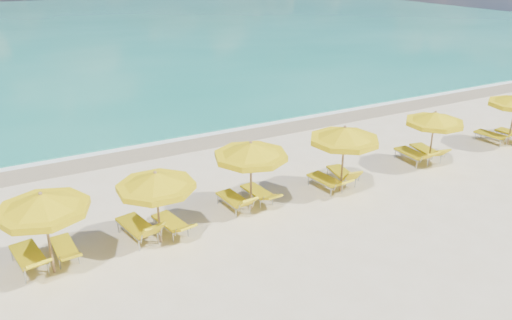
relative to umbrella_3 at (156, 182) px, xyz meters
name	(u,v)px	position (x,y,z in m)	size (l,w,h in m)	color
ground_plane	(278,209)	(4.03, 0.12, -1.93)	(120.00, 120.00, 0.00)	beige
ocean	(57,29)	(4.03, 48.12, -1.93)	(120.00, 80.00, 0.30)	#16806C
wet_sand_band	(193,141)	(4.03, 7.52, -1.93)	(120.00, 2.60, 0.01)	tan
foam_line	(187,135)	(4.03, 8.32, -1.93)	(120.00, 1.20, 0.03)	white
whitecap_near	(27,106)	(-1.97, 17.12, -1.93)	(14.00, 0.36, 0.05)	white
whitecap_far	(209,60)	(12.03, 24.12, -1.93)	(18.00, 0.30, 0.05)	white
umbrella_2	(42,204)	(-2.94, -0.10, 0.08)	(2.41, 2.41, 2.36)	#9E784F
umbrella_3	(156,182)	(0.00, 0.00, 0.00)	(2.94, 2.94, 2.26)	#9E784F
umbrella_4	(251,151)	(3.25, 0.52, 0.12)	(2.57, 2.57, 2.40)	#9E784F
umbrella_5	(344,136)	(6.67, 0.22, 0.15)	(2.92, 2.92, 2.44)	#9E784F
umbrella_6	(435,119)	(11.16, 0.44, 0.00)	(2.87, 2.87, 2.26)	#9E784F
lounger_2_left	(30,261)	(-3.46, 0.36, -1.69)	(0.96, 2.04, 0.83)	#A5A8AD
lounger_2_right	(65,251)	(-2.56, 0.48, -1.73)	(0.65, 1.74, 0.61)	#A5A8AD
lounger_3_left	(138,231)	(-0.51, 0.48, -1.68)	(1.04, 2.03, 0.96)	#A5A8AD
lounger_3_right	(171,226)	(0.46, 0.37, -1.72)	(0.90, 1.83, 0.68)	#A5A8AD
lounger_4_left	(234,203)	(2.77, 0.80, -1.71)	(0.75, 1.78, 0.81)	#A5A8AD
lounger_4_right	(258,195)	(3.74, 0.95, -1.73)	(0.73, 1.79, 0.62)	#A5A8AD
lounger_5_left	(326,184)	(6.29, 0.59, -1.71)	(0.81, 1.87, 0.74)	#A5A8AD
lounger_5_right	(342,177)	(7.15, 0.80, -1.71)	(0.88, 1.80, 0.84)	#A5A8AD
lounger_6_left	(412,157)	(10.77, 0.94, -1.70)	(0.72, 1.93, 0.84)	#A5A8AD
lounger_6_right	(426,154)	(11.54, 0.95, -1.70)	(0.96, 1.97, 0.85)	#A5A8AD
lounger_7_left	(492,138)	(15.55, 0.96, -1.71)	(0.85, 1.84, 0.82)	#A5A8AD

